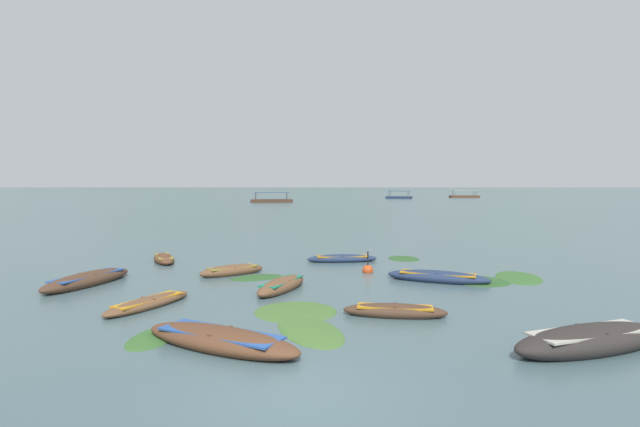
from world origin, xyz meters
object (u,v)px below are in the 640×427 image
(rowboat_0, at_px, (88,280))
(rowboat_8, at_px, (591,340))
(rowboat_3, at_px, (282,285))
(ferry_2, at_px, (399,197))
(rowboat_1, at_px, (220,340))
(rowboat_4, at_px, (164,259))
(rowboat_5, at_px, (149,303))
(rowboat_9, at_px, (395,311))
(rowboat_7, at_px, (232,271))
(mooring_buoy, at_px, (368,270))
(ferry_1, at_px, (272,201))
(rowboat_2, at_px, (342,259))
(ferry_0, at_px, (464,196))
(rowboat_6, at_px, (438,277))

(rowboat_0, xyz_separation_m, rowboat_8, (16.15, -6.37, 0.03))
(rowboat_3, relative_size, ferry_2, 0.44)
(rowboat_1, distance_m, rowboat_4, 14.14)
(rowboat_4, bearing_deg, rowboat_8, -38.24)
(rowboat_5, distance_m, rowboat_9, 7.88)
(ferry_2, bearing_deg, rowboat_7, -98.89)
(rowboat_1, relative_size, rowboat_7, 1.58)
(rowboat_5, relative_size, ferry_2, 0.45)
(mooring_buoy, bearing_deg, rowboat_9, -85.34)
(rowboat_0, height_order, ferry_1, ferry_1)
(rowboat_2, distance_m, rowboat_8, 14.24)
(rowboat_3, distance_m, ferry_0, 143.82)
(rowboat_1, relative_size, rowboat_8, 1.00)
(rowboat_5, bearing_deg, ferry_0, 73.21)
(rowboat_2, relative_size, ferry_2, 0.47)
(rowboat_6, bearing_deg, rowboat_5, -154.62)
(rowboat_0, distance_m, rowboat_1, 9.93)
(rowboat_1, bearing_deg, rowboat_4, 117.39)
(ferry_0, distance_m, mooring_buoy, 139.23)
(rowboat_4, distance_m, rowboat_7, 5.47)
(rowboat_3, height_order, rowboat_9, rowboat_3)
(rowboat_0, height_order, ferry_2, ferry_2)
(ferry_0, bearing_deg, rowboat_3, -105.61)
(rowboat_4, relative_size, ferry_2, 0.40)
(rowboat_5, bearing_deg, rowboat_7, 77.29)
(rowboat_7, distance_m, mooring_buoy, 6.06)
(rowboat_1, height_order, ferry_0, ferry_0)
(rowboat_7, height_order, rowboat_9, rowboat_7)
(rowboat_9, xyz_separation_m, ferry_0, (34.77, 141.81, 0.30))
(rowboat_1, distance_m, ferry_0, 150.10)
(rowboat_0, xyz_separation_m, rowboat_9, (11.73, -3.72, -0.05))
(mooring_buoy, bearing_deg, ferry_0, 75.29)
(rowboat_3, relative_size, ferry_0, 0.38)
(rowboat_2, bearing_deg, ferry_1, 102.13)
(ferry_0, xyz_separation_m, ferry_2, (-22.28, -13.61, 0.00))
(rowboat_9, xyz_separation_m, mooring_buoy, (-0.58, 7.15, -0.04))
(rowboat_6, bearing_deg, rowboat_0, -173.46)
(rowboat_1, distance_m, rowboat_5, 4.94)
(ferry_2, bearing_deg, ferry_0, 31.43)
(rowboat_3, height_order, rowboat_5, rowboat_3)
(rowboat_1, bearing_deg, ferry_0, 74.84)
(rowboat_2, xyz_separation_m, rowboat_8, (6.23, -12.80, 0.09))
(rowboat_5, xyz_separation_m, ferry_0, (42.63, 141.27, 0.32))
(ferry_0, bearing_deg, mooring_buoy, -104.71)
(rowboat_2, relative_size, rowboat_6, 0.87)
(rowboat_6, height_order, ferry_0, ferry_0)
(rowboat_0, xyz_separation_m, ferry_0, (46.50, 138.09, 0.25))
(rowboat_0, relative_size, mooring_buoy, 4.13)
(rowboat_8, relative_size, mooring_buoy, 4.18)
(rowboat_7, distance_m, ferry_0, 141.73)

